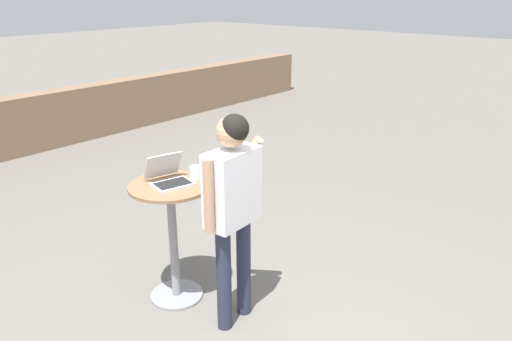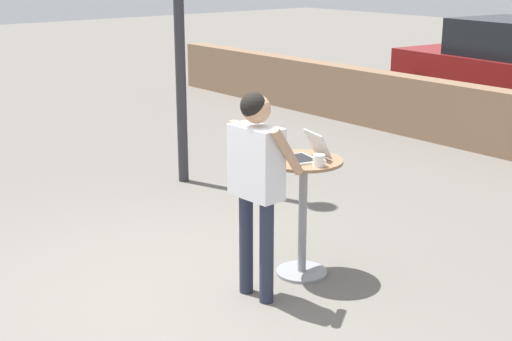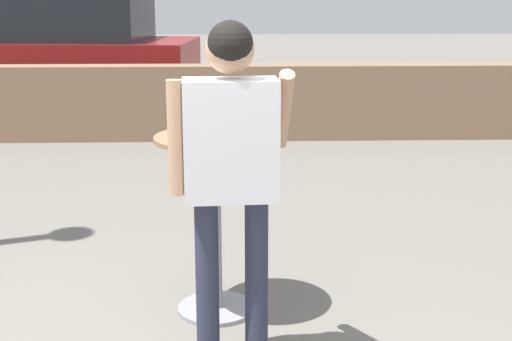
{
  "view_description": "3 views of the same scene",
  "coord_description": "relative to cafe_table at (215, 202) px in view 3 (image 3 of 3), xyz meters",
  "views": [
    {
      "loc": [
        -1.91,
        -1.66,
        2.43
      ],
      "look_at": [
        0.6,
        0.48,
        1.21
      ],
      "focal_mm": 35.0,
      "sensor_mm": 36.0,
      "label": 1
    },
    {
      "loc": [
        4.4,
        -2.68,
        2.56
      ],
      "look_at": [
        0.46,
        0.55,
        1.04
      ],
      "focal_mm": 50.0,
      "sensor_mm": 36.0,
      "label": 2
    },
    {
      "loc": [
        0.46,
        -2.57,
        1.77
      ],
      "look_at": [
        0.57,
        0.72,
        0.92
      ],
      "focal_mm": 50.0,
      "sensor_mm": 36.0,
      "label": 3
    }
  ],
  "objects": [
    {
      "name": "pavement_kerb",
      "position": [
        -0.36,
        4.69,
        -0.2
      ],
      "size": [
        16.05,
        0.35,
        0.88
      ],
      "color": "#84664C",
      "rests_on": "ground_plane"
    },
    {
      "name": "cafe_table",
      "position": [
        0.0,
        0.0,
        0.0
      ],
      "size": [
        0.64,
        0.64,
        1.01
      ],
      "color": "gray",
      "rests_on": "ground_plane"
    },
    {
      "name": "laptop",
      "position": [
        0.01,
        0.02,
        0.42
      ],
      "size": [
        0.36,
        0.38,
        0.22
      ],
      "color": "silver",
      "rests_on": "cafe_table"
    },
    {
      "name": "coffee_mug",
      "position": [
        0.22,
        -0.05,
        0.41
      ],
      "size": [
        0.13,
        0.1,
        0.1
      ],
      "color": "white",
      "rests_on": "cafe_table"
    },
    {
      "name": "standing_person",
      "position": [
        0.09,
        -0.57,
        0.4
      ],
      "size": [
        0.57,
        0.38,
        1.64
      ],
      "color": "#282D42",
      "rests_on": "ground_plane"
    },
    {
      "name": "parked_car_near_street",
      "position": [
        -2.4,
        7.07,
        0.17
      ],
      "size": [
        4.1,
        2.25,
        1.61
      ],
      "color": "maroon",
      "rests_on": "ground_plane"
    }
  ]
}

